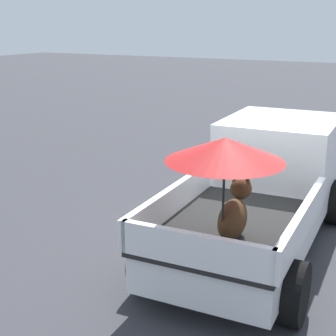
{
  "coord_description": "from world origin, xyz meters",
  "views": [
    {
      "loc": [
        -7.1,
        -2.24,
        3.52
      ],
      "look_at": [
        0.17,
        1.66,
        1.1
      ],
      "focal_mm": 53.41,
      "sensor_mm": 36.0,
      "label": 1
    }
  ],
  "objects": [
    {
      "name": "ground_plane",
      "position": [
        0.0,
        0.0,
        0.0
      ],
      "size": [
        80.0,
        80.0,
        0.0
      ],
      "primitive_type": "plane",
      "color": "#38383D"
    },
    {
      "name": "pickup_truck_main",
      "position": [
        0.37,
        0.01,
        0.98
      ],
      "size": [
        5.17,
        2.42,
        2.25
      ],
      "rotation": [
        0.0,
        0.0,
        0.04
      ],
      "color": "black",
      "rests_on": "ground"
    }
  ]
}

